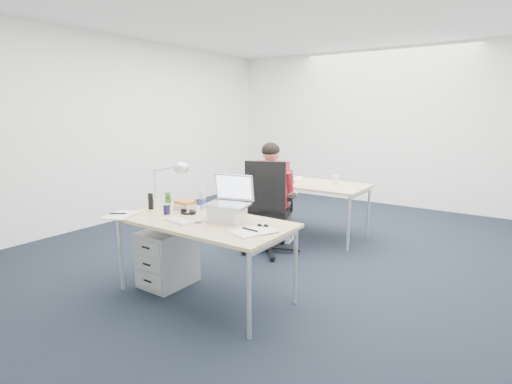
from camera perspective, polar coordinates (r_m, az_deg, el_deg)
floor at (r=4.79m, az=3.67°, el=-9.18°), size 7.00×7.00×0.00m
room at (r=4.49m, az=3.95°, el=11.78°), size 6.02×7.02×2.80m
desk_near at (r=3.62m, az=-7.47°, el=-4.70°), size 1.60×0.80×0.73m
desk_far at (r=5.50m, az=7.36°, el=0.84°), size 1.60×0.80×0.73m
office_chair at (r=4.81m, az=1.86°, el=-5.00°), size 0.92×0.92×1.14m
seated_person at (r=4.90m, az=2.63°, el=-0.54°), size 0.50×0.76×1.32m
drawer_pedestal_near at (r=4.07m, az=-12.49°, el=-9.08°), size 0.40×0.50×0.55m
drawer_pedestal_far at (r=5.80m, az=1.56°, el=-2.64°), size 0.40×0.50×0.55m
silver_laptop at (r=3.51m, az=-4.17°, el=-1.01°), size 0.43×0.37×0.39m
wireless_keyboard at (r=3.58m, az=-10.88°, el=-4.07°), size 0.32×0.18×0.01m
computer_mouse at (r=3.53m, az=-8.22°, el=-4.10°), size 0.07×0.10×0.03m
headphones at (r=3.86m, az=-9.66°, el=-2.77°), size 0.22×0.18×0.03m
can_koozie at (r=3.86m, az=-12.65°, el=-2.37°), size 0.07×0.07×0.10m
water_bottle at (r=3.95m, az=-7.64°, el=-1.06°), size 0.08×0.08×0.21m
bear_figurine at (r=4.16m, az=-12.47°, el=-0.99°), size 0.09×0.07×0.16m
book_stack at (r=4.01m, az=-10.11°, el=-1.87°), size 0.23×0.20×0.09m
cordless_phone at (r=4.08m, az=-14.82°, el=-1.30°), size 0.05×0.04×0.16m
papers_left at (r=3.93m, az=-18.91°, el=-3.13°), size 0.32×0.38×0.01m
papers_right at (r=3.22m, az=-0.52°, el=-5.65°), size 0.35×0.40×0.01m
sunglasses at (r=3.33m, az=0.96°, el=-4.96°), size 0.11×0.08×0.02m
desk_lamp at (r=4.13m, az=-12.89°, el=1.32°), size 0.46×0.25×0.50m
dark_laptop at (r=5.37m, az=3.47°, el=2.29°), size 0.36×0.36×0.21m
far_cup at (r=5.45m, az=11.30°, el=1.71°), size 0.10×0.10×0.11m
far_papers at (r=5.83m, az=5.24°, el=1.99°), size 0.34×0.40×0.01m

